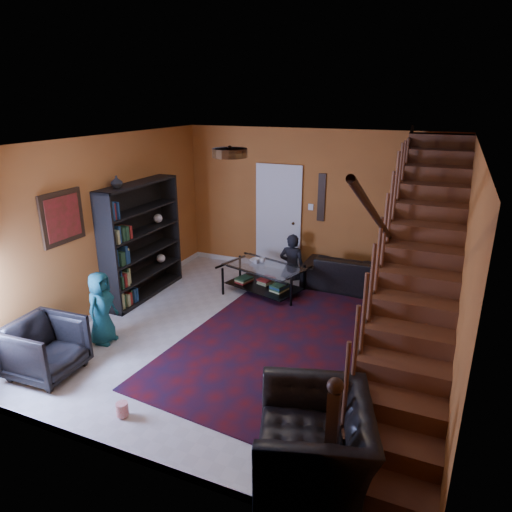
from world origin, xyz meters
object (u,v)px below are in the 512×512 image
Objects in this scene: bookshelf at (142,243)px; coffee_table at (264,277)px; sofa at (364,274)px; armchair_right at (314,440)px; armchair_left at (46,348)px.

bookshelf is 2.20m from coffee_table.
armchair_right reaches higher than sofa.
armchair_left is at bearing -82.06° from bookshelf.
coffee_table is (1.91, 0.88, -0.67)m from bookshelf.
bookshelf is 2.47× the size of armchair_left.
armchair_right is at bearing -35.68° from bookshelf.
sofa is 5.29m from armchair_left.
armchair_left is 0.54× the size of coffee_table.
armchair_right is at bearing -61.50° from coffee_table.
sofa is at bearing 26.96° from coffee_table.
armchair_left is (0.35, -2.55, -0.60)m from bookshelf.
bookshelf reaches higher than armchair_left.
armchair_right reaches higher than coffee_table.
bookshelf is at bearing -155.21° from coffee_table.
bookshelf reaches higher than sofa.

